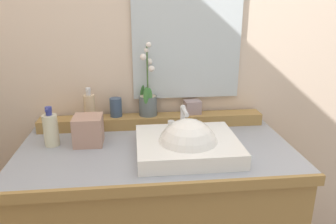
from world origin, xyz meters
The scene contains 10 objects.
wall_back centered at (0.00, 0.43, 1.27)m, with size 2.81×0.20×2.55m, color beige.
back_ledge centered at (0.00, 0.26, 0.90)m, with size 1.17×0.10×0.06m, color #A07941.
sink_basin centered at (0.13, -0.08, 0.90)m, with size 0.44×0.38×0.29m.
potted_plant centered at (-0.02, 0.28, 1.02)m, with size 0.10×0.11×0.38m.
soap_dispenser centered at (-0.32, 0.25, 1.00)m, with size 0.06×0.06×0.16m.
tumbler_cup centered at (-0.19, 0.27, 0.98)m, with size 0.06×0.06×0.10m, color #394C67.
trinket_box centered at (0.22, 0.27, 0.97)m, with size 0.08×0.07×0.07m, color gray.
lotion_bottle centered at (-0.48, 0.07, 0.95)m, with size 0.07×0.07×0.19m.
tissue_box centered at (-0.31, 0.07, 0.94)m, with size 0.13×0.13×0.13m, color tan.
mirror centered at (0.19, 0.32, 1.32)m, with size 0.56×0.02×0.61m, color silver.
Camera 1 is at (-0.09, -1.35, 1.50)m, focal length 34.59 mm.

